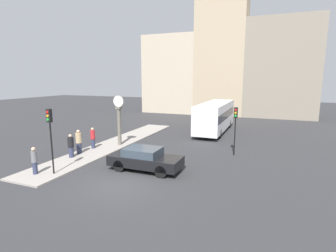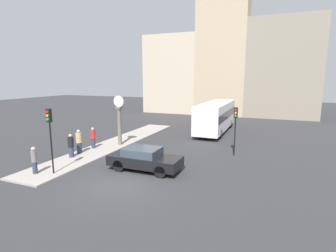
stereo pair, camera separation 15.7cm
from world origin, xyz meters
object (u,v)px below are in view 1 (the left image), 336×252
Objects in this scene: street_clock at (119,120)px; pedestrian_black_jacket at (71,146)px; pedestrian_red_top at (93,138)px; sedan_car at (145,159)px; pedestrian_grey_jacket at (34,160)px; bus_distant at (215,115)px; traffic_light_near at (50,128)px; pedestrian_tan_coat at (79,142)px; traffic_light_far at (235,121)px.

pedestrian_black_jacket is (-1.24, -4.36, -1.26)m from street_clock.
sedan_car is at bearing -24.91° from pedestrian_red_top.
pedestrian_grey_jacket is at bearing -96.38° from street_clock.
bus_distant reaches higher than pedestrian_grey_jacket.
sedan_car is 2.68× the size of pedestrian_red_top.
traffic_light_near is 4.64m from pedestrian_tan_coat.
pedestrian_grey_jacket is 3.41m from pedestrian_black_jacket.
traffic_light_far is 9.35m from street_clock.
sedan_car is 0.46× the size of bus_distant.
bus_distant is at bearing 55.22° from street_clock.
sedan_car is 6.66m from street_clock.
pedestrian_black_jacket reaches higher than sedan_car.
pedestrian_tan_coat is (-1.42, -3.33, -1.20)m from street_clock.
pedestrian_red_top is 0.94× the size of pedestrian_tan_coat.
pedestrian_black_jacket is at bearing 114.10° from traffic_light_near.
pedestrian_red_top is at bearing 155.09° from sedan_car.
pedestrian_grey_jacket is at bearing -85.32° from pedestrian_red_top.
pedestrian_black_jacket is (-7.43, -13.27, -0.83)m from bus_distant.
traffic_light_near is 3.76m from pedestrian_black_jacket.
pedestrian_tan_coat reaches higher than pedestrian_red_top.
bus_distant is (1.54, 13.46, 1.02)m from sedan_car.
pedestrian_tan_coat is at bearing 110.60° from traffic_light_near.
sedan_car is 13.59m from bus_distant.
traffic_light_far is 2.21× the size of pedestrian_grey_jacket.
street_clock reaches higher than pedestrian_grey_jacket.
bus_distant is 2.71× the size of traffic_light_far.
sedan_car is 5.73m from traffic_light_near.
traffic_light_far reaches higher than pedestrian_grey_jacket.
pedestrian_black_jacket is (-5.88, 0.20, 0.19)m from sedan_car.
pedestrian_tan_coat is (-10.73, -4.05, -1.57)m from traffic_light_far.
pedestrian_black_jacket is at bearing -105.88° from street_clock.
traffic_light_far is 0.86× the size of street_clock.
pedestrian_grey_jacket is (-10.18, -8.47, -1.63)m from traffic_light_far.
traffic_light_near is 12.24m from traffic_light_far.
bus_distant is 14.43m from pedestrian_tan_coat.
pedestrian_grey_jacket is (-0.95, -0.43, -1.91)m from traffic_light_near.
traffic_light_far is 13.34m from pedestrian_grey_jacket.
traffic_light_near is at bearing -110.62° from bus_distant.
traffic_light_far is at bearing 39.77° from pedestrian_grey_jacket.
bus_distant is 5.43× the size of pedestrian_tan_coat.
traffic_light_near is at bearing -148.83° from sedan_car.
pedestrian_black_jacket is at bearing -80.26° from pedestrian_tan_coat.
sedan_car is at bearing -131.49° from traffic_light_far.
pedestrian_black_jacket is at bearing 178.09° from sedan_car.
traffic_light_far is 2.14× the size of pedestrian_black_jacket.
sedan_car is 1.25× the size of traffic_light_far.
traffic_light_near is 2.14× the size of pedestrian_tan_coat.
bus_distant is 17.37m from traffic_light_near.
sedan_car is at bearing -44.44° from street_clock.
pedestrian_black_jacket is (0.12, -2.59, -0.01)m from pedestrian_red_top.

